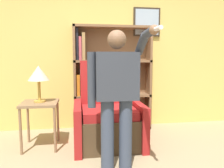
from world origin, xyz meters
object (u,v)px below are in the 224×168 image
at_px(armchair, 108,118).
at_px(bookcase, 106,79).
at_px(person_standing, 117,91).
at_px(table_lamp, 39,74).
at_px(side_table, 40,109).

bearing_deg(armchair, bookcase, 84.67).
distance_m(bookcase, armchair, 0.88).
relative_size(person_standing, table_lamp, 3.09).
bearing_deg(person_standing, bookcase, 87.29).
bearing_deg(table_lamp, bookcase, 33.57).
bearing_deg(table_lamp, side_table, 90.00).
distance_m(side_table, table_lamp, 0.50).
height_order(bookcase, side_table, bookcase).
distance_m(armchair, side_table, 0.99).
xyz_separation_m(bookcase, side_table, (-1.04, -0.69, -0.35)).
height_order(side_table, table_lamp, table_lamp).
bearing_deg(table_lamp, person_standing, -39.47).
bearing_deg(person_standing, side_table, 140.53).
height_order(armchair, side_table, armchair).
distance_m(bookcase, side_table, 1.30).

